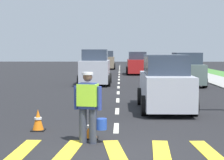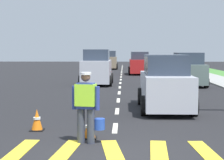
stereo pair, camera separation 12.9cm
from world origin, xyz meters
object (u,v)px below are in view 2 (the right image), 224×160
Objects in this scene: car_outgoing_ahead at (165,84)px; car_outgoing_far at (139,64)px; car_parked_far at (188,70)px; traffic_cone_near at (89,128)px; traffic_cone_far at (37,120)px; road_worker at (87,104)px; car_oncoming_third at (109,61)px; car_oncoming_second at (97,68)px.

car_outgoing_far is at bearing 90.27° from car_outgoing_ahead.
car_outgoing_far is at bearing 102.67° from car_parked_far.
traffic_cone_far is at bearing 149.49° from traffic_cone_near.
car_parked_far is at bearing 71.59° from traffic_cone_near.
car_outgoing_ahead is (2.37, 5.16, 0.01)m from road_worker.
car_oncoming_third reaches higher than traffic_cone_near.
traffic_cone_far is at bearing -90.98° from car_oncoming_third.
car_outgoing_far is (3.17, -10.07, -0.04)m from car_oncoming_third.
car_oncoming_second is (0.62, 14.19, 0.76)m from traffic_cone_far.
traffic_cone_far is 34.99m from car_oncoming_third.
road_worker is 15.60m from car_oncoming_second.
car_outgoing_ahead is 1.07× the size of car_oncoming_second.
car_outgoing_far is (-2.55, 11.35, 0.01)m from car_parked_far.
car_oncoming_third is 10.56m from car_outgoing_far.
car_oncoming_third reaches higher than road_worker.
car_parked_far is 0.94× the size of car_outgoing_ahead.
car_parked_far is 11.63m from car_outgoing_far.
traffic_cone_far is (-1.50, 1.38, -0.64)m from road_worker.
car_outgoing_ahead is 1.07× the size of car_outgoing_far.
traffic_cone_far is at bearing -98.60° from car_outgoing_far.
car_outgoing_far is (3.15, 10.71, -0.08)m from car_oncoming_second.
car_outgoing_far is at bearing 85.07° from road_worker.
car_oncoming_second reaches higher than traffic_cone_near.
traffic_cone_far is 14.97m from car_parked_far.
road_worker is 0.42× the size of car_outgoing_far.
traffic_cone_far is 14.22m from car_oncoming_second.
car_outgoing_far is (3.76, 24.90, 0.68)m from traffic_cone_far.
road_worker is 26.38m from car_outgoing_far.
car_parked_far is at bearing 72.12° from road_worker.
road_worker is 0.44× the size of car_oncoming_third.
traffic_cone_far reaches higher than traffic_cone_near.
car_outgoing_ahead reaches higher than road_worker.
car_outgoing_ahead is (-2.45, -9.77, -0.02)m from car_parked_far.
car_parked_far reaches higher than car_outgoing_ahead.
traffic_cone_near is at bearing 88.91° from road_worker.
car_parked_far is 10.07m from car_outgoing_ahead.
car_parked_far is 1.01× the size of car_outgoing_far.
car_outgoing_ahead is at bearing 44.39° from traffic_cone_far.
car_outgoing_ahead reaches higher than traffic_cone_near.
traffic_cone_near is 1.75m from traffic_cone_far.
road_worker is 15.69m from car_parked_far.
car_parked_far reaches higher than traffic_cone_near.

